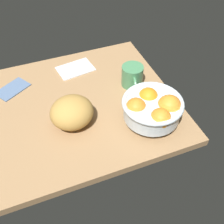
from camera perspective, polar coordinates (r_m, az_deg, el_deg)
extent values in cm
cube|color=#97724B|center=(112.74, -6.27, 1.22)|extent=(72.87, 67.87, 3.00)
cylinder|color=silver|center=(104.66, 7.85, -1.21)|extent=(8.36, 8.36, 2.63)
cylinder|color=silver|center=(101.39, 8.10, 0.56)|extent=(20.28, 20.28, 6.53)
torus|color=silver|center=(99.12, 8.29, 1.88)|extent=(21.88, 21.88, 1.60)
sphere|color=orange|center=(100.67, 11.47, 1.06)|extent=(8.68, 8.68, 8.68)
sphere|color=orange|center=(103.17, 7.30, 2.91)|extent=(7.54, 7.54, 7.54)
sphere|color=orange|center=(96.35, 9.78, -1.35)|extent=(7.52, 7.52, 7.52)
sphere|color=orange|center=(98.80, 4.85, 0.79)|extent=(7.57, 7.57, 7.57)
ellipsoid|color=#B48741|center=(101.04, -8.13, -0.05)|extent=(18.59, 17.99, 10.79)
cube|color=slate|center=(123.82, -19.51, 4.50)|extent=(15.45, 13.77, 0.97)
cube|color=silver|center=(128.49, -7.43, 8.75)|extent=(16.90, 12.74, 0.94)
cylinder|color=#478557|center=(117.19, 4.13, 7.34)|extent=(8.88, 8.88, 8.91)
torus|color=#478557|center=(112.92, 4.58, 5.56)|extent=(2.79, 6.29, 6.19)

